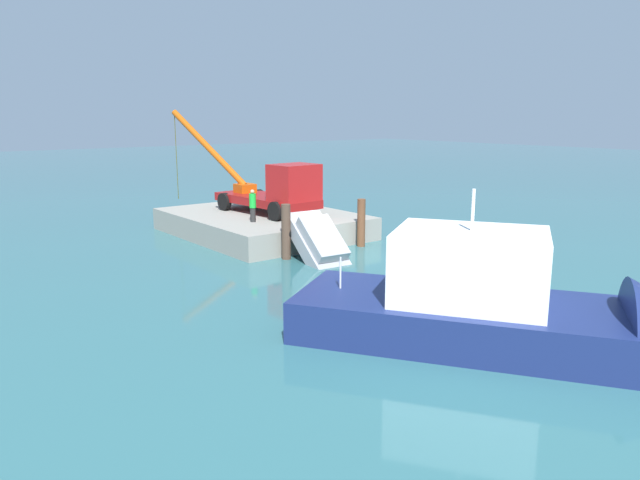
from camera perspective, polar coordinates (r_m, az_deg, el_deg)
name	(u,v)px	position (r m, az deg, el deg)	size (l,w,h in m)	color
ground	(342,257)	(28.21, 2.10, -1.60)	(200.00, 200.00, 0.00)	#2D6066
dock	(262,223)	(33.58, -5.54, 1.57)	(10.64, 8.23, 1.20)	gray
crane_truck	(275,189)	(32.61, -4.34, 4.83)	(11.12, 3.53, 5.65)	maroon
dock_worker	(253,206)	(30.59, -6.42, 3.28)	(0.34, 0.34, 1.65)	#262626
salvaged_car	(321,248)	(27.11, 0.10, -0.73)	(3.98, 2.28, 3.25)	#99999E
moored_yacht	(556,331)	(18.25, 21.50, -8.04)	(13.12, 10.50, 6.22)	navy
piling_near	(286,232)	(27.57, -3.24, 0.79)	(0.42, 0.42, 2.56)	#4E392C
piling_mid	(361,223)	(30.29, 3.94, 1.64)	(0.41, 0.41, 2.42)	brown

